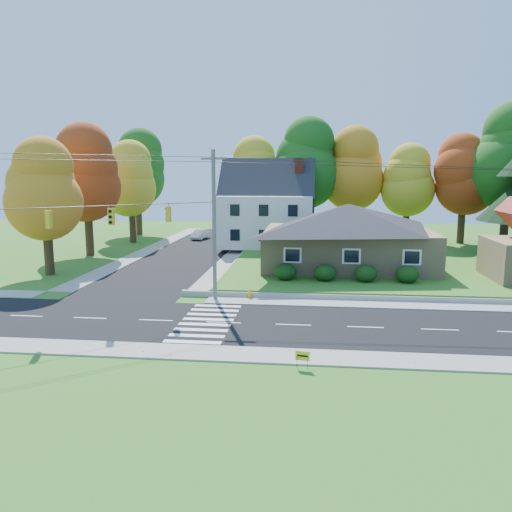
{
  "coord_description": "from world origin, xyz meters",
  "views": [
    {
      "loc": [
        4.88,
        -27.19,
        8.46
      ],
      "look_at": [
        0.98,
        8.0,
        2.58
      ],
      "focal_mm": 35.0,
      "sensor_mm": 36.0,
      "label": 1
    }
  ],
  "objects": [
    {
      "name": "road_cross",
      "position": [
        -8.0,
        26.0,
        0.01
      ],
      "size": [
        8.0,
        44.0,
        0.02
      ],
      "primitive_type": "cube",
      "color": "black",
      "rests_on": "ground"
    },
    {
      "name": "ground",
      "position": [
        0.0,
        0.0,
        0.0
      ],
      "size": [
        120.0,
        120.0,
        0.0
      ],
      "primitive_type": "plane",
      "color": "#3D7923"
    },
    {
      "name": "tree_west_1",
      "position": [
        -18.0,
        22.0,
        8.46
      ],
      "size": [
        7.28,
        7.28,
        13.56
      ],
      "color": "#3F2A19",
      "rests_on": "ground"
    },
    {
      "name": "white_car",
      "position": [
        -9.39,
        35.91,
        0.65
      ],
      "size": [
        2.0,
        4.02,
        1.27
      ],
      "primitive_type": "imported",
      "rotation": [
        0.0,
        0.0,
        -0.18
      ],
      "color": "silver",
      "rests_on": "road_cross"
    },
    {
      "name": "ranch_house",
      "position": [
        8.0,
        16.0,
        3.27
      ],
      "size": [
        14.6,
        10.6,
        5.4
      ],
      "color": "tan",
      "rests_on": "lawn"
    },
    {
      "name": "tree_lot_1",
      "position": [
        4.0,
        33.0,
        9.61
      ],
      "size": [
        7.84,
        7.84,
        14.6
      ],
      "color": "#3F2A19",
      "rests_on": "lawn"
    },
    {
      "name": "road_main",
      "position": [
        0.0,
        0.0,
        0.01
      ],
      "size": [
        90.0,
        8.0,
        0.02
      ],
      "primitive_type": "cube",
      "color": "black",
      "rests_on": "ground"
    },
    {
      "name": "sidewalk_north",
      "position": [
        0.0,
        5.0,
        0.04
      ],
      "size": [
        90.0,
        2.0,
        0.08
      ],
      "primitive_type": "cube",
      "color": "#9C9A90",
      "rests_on": "ground"
    },
    {
      "name": "yard_sign",
      "position": [
        4.61,
        -6.32,
        0.57
      ],
      "size": [
        0.63,
        0.17,
        0.8
      ],
      "color": "black",
      "rests_on": "ground"
    },
    {
      "name": "tree_lot_5",
      "position": [
        26.0,
        30.0,
        10.27
      ],
      "size": [
        8.4,
        8.4,
        15.64
      ],
      "color": "#3F2A19",
      "rests_on": "lawn"
    },
    {
      "name": "hedge_row",
      "position": [
        7.5,
        9.8,
        1.14
      ],
      "size": [
        10.7,
        1.7,
        1.27
      ],
      "color": "#163A10",
      "rests_on": "lawn"
    },
    {
      "name": "tree_lot_0",
      "position": [
        -2.0,
        34.0,
        8.31
      ],
      "size": [
        6.72,
        6.72,
        12.51
      ],
      "color": "#3F2A19",
      "rests_on": "lawn"
    },
    {
      "name": "tree_west_2",
      "position": [
        -17.0,
        32.0,
        7.81
      ],
      "size": [
        6.72,
        6.72,
        12.51
      ],
      "color": "#3F2A19",
      "rests_on": "ground"
    },
    {
      "name": "fire_hydrant",
      "position": [
        0.8,
        5.68,
        0.34
      ],
      "size": [
        0.4,
        0.31,
        0.71
      ],
      "color": "#EDA512",
      "rests_on": "ground"
    },
    {
      "name": "colonial_house",
      "position": [
        0.04,
        28.0,
        4.58
      ],
      "size": [
        10.4,
        8.4,
        9.6
      ],
      "color": "silver",
      "rests_on": "lawn"
    },
    {
      "name": "tree_lot_3",
      "position": [
        16.0,
        33.0,
        7.65
      ],
      "size": [
        6.16,
        6.16,
        11.47
      ],
      "color": "#3F2A19",
      "rests_on": "lawn"
    },
    {
      "name": "traffic_infrastructure",
      "position": [
        -0.15,
        1.35,
        5.15
      ],
      "size": [
        38.1,
        10.66,
        10.0
      ],
      "color": "#666059",
      "rests_on": "ground"
    },
    {
      "name": "sidewalk_south",
      "position": [
        0.0,
        -5.0,
        0.04
      ],
      "size": [
        90.0,
        2.0,
        0.08
      ],
      "primitive_type": "cube",
      "color": "#9C9A90",
      "rests_on": "ground"
    },
    {
      "name": "tree_lot_2",
      "position": [
        10.0,
        34.0,
        8.96
      ],
      "size": [
        7.28,
        7.28,
        13.56
      ],
      "color": "#3F2A19",
      "rests_on": "lawn"
    },
    {
      "name": "tree_lot_4",
      "position": [
        22.0,
        32.0,
        8.31
      ],
      "size": [
        6.72,
        6.72,
        12.51
      ],
      "color": "#3F2A19",
      "rests_on": "lawn"
    },
    {
      "name": "tree_west_0",
      "position": [
        -17.0,
        12.0,
        7.15
      ],
      "size": [
        6.16,
        6.16,
        11.47
      ],
      "color": "#3F2A19",
      "rests_on": "ground"
    },
    {
      "name": "tree_west_3",
      "position": [
        -19.0,
        40.0,
        9.11
      ],
      "size": [
        7.84,
        7.84,
        14.6
      ],
      "color": "#3F2A19",
      "rests_on": "ground"
    },
    {
      "name": "lawn",
      "position": [
        13.0,
        21.0,
        0.25
      ],
      "size": [
        30.0,
        30.0,
        0.5
      ],
      "primitive_type": "cube",
      "color": "#3D7923",
      "rests_on": "ground"
    }
  ]
}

